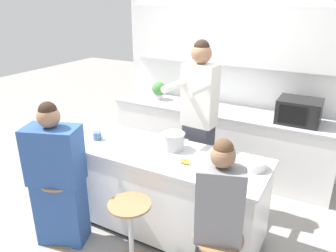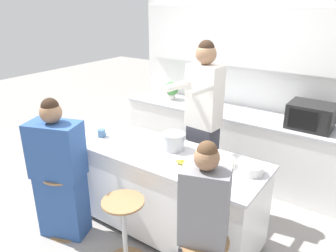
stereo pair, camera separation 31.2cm
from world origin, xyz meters
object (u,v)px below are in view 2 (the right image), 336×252
bar_stool_leftmost (65,201)px  person_cooking (203,128)px  person_wrapped_blanket (59,174)px  person_seated_near (203,241)px  banana_bunch (182,162)px  fruit_bowl (224,162)px  kitchen_island (164,192)px  potted_plant (172,89)px  coffee_cup_near (102,133)px  bar_stool_center (125,230)px  cooking_pot (174,141)px  microwave (311,116)px

bar_stool_leftmost → person_cooking: size_ratio=0.35×
person_wrapped_blanket → person_seated_near: size_ratio=1.01×
person_seated_near → banana_bunch: size_ratio=10.58×
person_wrapped_blanket → person_seated_near: person_wrapped_blanket is taller
bar_stool_leftmost → fruit_bowl: fruit_bowl is taller
kitchen_island → potted_plant: size_ratio=7.71×
kitchen_island → coffee_cup_near: 0.91m
bar_stool_leftmost → person_cooking: person_cooking is taller
bar_stool_center → cooking_pot: size_ratio=2.14×
person_seated_near → microwave: size_ratio=2.96×
person_wrapped_blanket → cooking_pot: person_wrapped_blanket is taller
bar_stool_leftmost → cooking_pot: bearing=40.8°
coffee_cup_near → potted_plant: bearing=96.8°
fruit_bowl → banana_bunch: (-0.32, -0.20, -0.01)m
bar_stool_leftmost → coffee_cup_near: coffee_cup_near is taller
coffee_cup_near → person_cooking: bearing=37.3°
person_wrapped_blanket → microwave: (1.79, 2.12, 0.35)m
person_wrapped_blanket → fruit_bowl: bearing=7.0°
bar_stool_center → cooking_pot: (0.04, 0.71, 0.61)m
cooking_pot → person_cooking: bearing=83.2°
bar_stool_leftmost → cooking_pot: 1.27m
kitchen_island → microwave: 1.89m
bar_stool_leftmost → fruit_bowl: 1.66m
fruit_bowl → coffee_cup_near: bearing=-173.3°
banana_bunch → potted_plant: potted_plant is taller
person_wrapped_blanket → fruit_bowl: (1.40, 0.72, 0.24)m
bar_stool_center → cooking_pot: bearing=87.1°
bar_stool_center → fruit_bowl: bearing=49.2°
person_cooking → microwave: size_ratio=3.91×
cooking_pot → potted_plant: 1.73m
banana_bunch → potted_plant: size_ratio=0.53×
person_cooking → microwave: bearing=49.8°
bar_stool_center → banana_bunch: size_ratio=4.94×
bar_stool_leftmost → coffee_cup_near: bearing=86.8°
bar_stool_center → bar_stool_leftmost: bearing=-179.3°
person_seated_near → fruit_bowl: size_ratio=7.43×
cooking_pot → potted_plant: size_ratio=1.22×
cooking_pot → coffee_cup_near: (-0.81, -0.18, -0.04)m
person_wrapped_blanket → coffee_cup_near: size_ratio=12.25×
person_wrapped_blanket → cooking_pot: 1.16m
person_wrapped_blanket → cooking_pot: (0.84, 0.74, 0.29)m
person_wrapped_blanket → coffee_cup_near: (0.03, 0.56, 0.25)m
bar_stool_leftmost → microwave: 2.84m
person_seated_near → cooking_pot: 1.11m
person_cooking → coffee_cup_near: size_ratio=16.03×
kitchen_island → potted_plant: bearing=122.1°
cooking_pot → potted_plant: (-1.00, 1.42, 0.06)m
microwave → banana_bunch: bearing=-114.1°
person_cooking → kitchen_island: bearing=-94.4°
person_cooking → cooking_pot: size_ratio=6.04×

